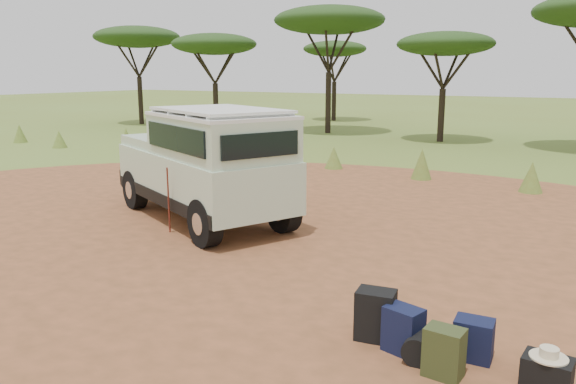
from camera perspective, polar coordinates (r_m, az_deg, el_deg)
The scene contains 13 objects.
ground at distance 8.95m, azimuth -3.44°, elevation -7.80°, with size 140.00×140.00×0.00m, color olive.
dirt_clearing at distance 8.95m, azimuth -3.44°, elevation -7.78°, with size 23.00×23.00×0.01m, color #975431.
grass_fringe at distance 16.54m, azimuth 13.68°, elevation 2.54°, with size 36.60×1.60×0.90m.
acacia_treeline at distance 27.16m, azimuth 22.48°, elevation 15.03°, with size 46.70×13.20×6.26m.
safari_vehicle at distance 11.64m, azimuth -8.36°, elevation 2.55°, with size 5.17×3.78×2.37m.
walking_staff at distance 10.87m, azimuth -12.04°, elevation -0.87°, with size 0.03×0.03×1.33m, color maroon.
backpack_black at distance 6.69m, azimuth 8.88°, elevation -12.26°, with size 0.43×0.32×0.60m, color black.
backpack_navy at distance 6.47m, azimuth 11.63°, elevation -13.59°, with size 0.40×0.29×0.52m, color #111336.
backpack_olive at distance 6.10m, azimuth 15.57°, elevation -15.45°, with size 0.38×0.27×0.52m, color #34411E.
duffel_navy at distance 6.54m, azimuth 18.32°, elevation -14.03°, with size 0.40×0.30×0.45m, color #111336.
hard_case at distance 6.29m, azimuth 24.82°, elevation -16.34°, with size 0.45×0.32×0.32m, color black.
stuff_sack at distance 6.36m, azimuth 13.18°, elevation -15.17°, with size 0.32×0.32×0.32m, color black.
safari_hat at distance 6.20m, azimuth 24.99°, elevation -14.71°, with size 0.36×0.36×0.11m.
Camera 1 is at (4.66, -7.01, 3.03)m, focal length 35.00 mm.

